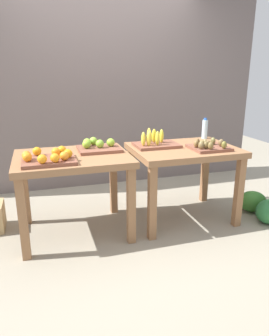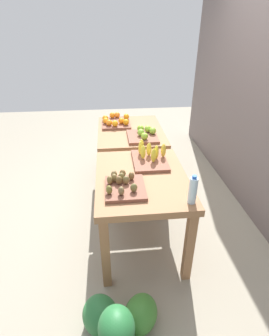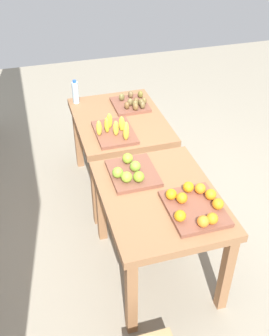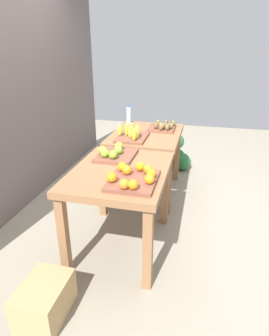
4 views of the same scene
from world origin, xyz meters
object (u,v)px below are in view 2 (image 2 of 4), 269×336
(apple_bin, at_px, (143,135))
(orange_bin, at_px, (116,121))
(display_table_right, at_px, (141,187))
(banana_crate, at_px, (150,157))
(water_bottle, at_px, (193,190))
(watermelon_pile, at_px, (118,325))
(kiwi_bin, at_px, (123,185))
(cardboard_produce_box, at_px, (144,146))
(display_table_left, at_px, (130,138))

(apple_bin, bearing_deg, orange_bin, -147.55)
(orange_bin, xyz_separation_m, apple_bin, (0.47, 0.30, -0.00))
(apple_bin, bearing_deg, display_table_right, -8.61)
(banana_crate, bearing_deg, apple_bin, 178.21)
(water_bottle, distance_m, watermelon_pile, 1.06)
(orange_bin, height_order, kiwi_bin, orange_bin)
(watermelon_pile, distance_m, cardboard_produce_box, 2.98)
(apple_bin, height_order, cardboard_produce_box, apple_bin)
(apple_bin, distance_m, cardboard_produce_box, 1.34)
(display_table_right, relative_size, banana_crate, 2.36)
(banana_crate, relative_size, watermelon_pile, 0.70)
(display_table_right, height_order, watermelon_pile, display_table_right)
(orange_bin, distance_m, water_bottle, 1.82)
(banana_crate, distance_m, cardboard_produce_box, 1.87)
(orange_bin, distance_m, kiwi_bin, 1.51)
(display_table_left, xyz_separation_m, watermelon_pile, (2.05, -0.27, -0.49))
(kiwi_bin, height_order, watermelon_pile, kiwi_bin)
(display_table_right, xyz_separation_m, banana_crate, (-0.27, 0.11, 0.16))
(cardboard_produce_box, bearing_deg, orange_bin, -35.27)
(apple_bin, bearing_deg, banana_crate, -1.79)
(display_table_right, bearing_deg, cardboard_produce_box, 171.46)
(kiwi_bin, height_order, cardboard_produce_box, kiwi_bin)
(display_table_right, xyz_separation_m, apple_bin, (-0.86, 0.13, 0.15))
(display_table_right, distance_m, apple_bin, 0.88)
(orange_bin, distance_m, watermelon_pile, 2.35)
(display_table_left, xyz_separation_m, water_bottle, (1.53, 0.33, 0.23))
(kiwi_bin, distance_m, watermelon_pile, 0.99)
(display_table_left, xyz_separation_m, orange_bin, (-0.21, -0.17, 0.15))
(banana_crate, bearing_deg, watermelon_pile, -17.47)
(display_table_right, distance_m, orange_bin, 1.35)
(kiwi_bin, bearing_deg, orange_bin, -180.00)
(watermelon_pile, bearing_deg, display_table_right, 164.03)
(cardboard_produce_box, bearing_deg, kiwi_bin, -12.20)
(watermelon_pile, relative_size, cardboard_produce_box, 1.57)
(display_table_left, distance_m, cardboard_produce_box, 1.07)
(display_table_left, distance_m, banana_crate, 0.87)
(water_bottle, bearing_deg, display_table_right, -141.70)
(display_table_right, bearing_deg, display_table_left, 180.00)
(banana_crate, xyz_separation_m, water_bottle, (0.68, 0.21, 0.07))
(display_table_left, height_order, watermelon_pile, display_table_left)
(display_table_right, distance_m, cardboard_produce_box, 2.09)
(display_table_right, bearing_deg, apple_bin, 171.39)
(apple_bin, xyz_separation_m, watermelon_pile, (1.79, -0.40, -0.64))
(watermelon_pile, xyz_separation_m, cardboard_produce_box, (-2.93, 0.57, -0.04))
(kiwi_bin, relative_size, watermelon_pile, 0.58)
(water_bottle, xyz_separation_m, watermelon_pile, (0.52, -0.59, -0.72))
(watermelon_pile, bearing_deg, apple_bin, 167.51)
(display_table_left, height_order, cardboard_produce_box, display_table_left)
(apple_bin, xyz_separation_m, kiwi_bin, (1.04, -0.30, -0.00))
(display_table_right, xyz_separation_m, water_bottle, (0.41, 0.33, 0.23))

